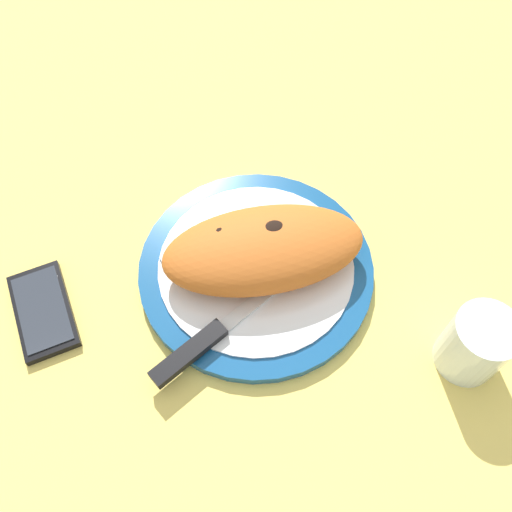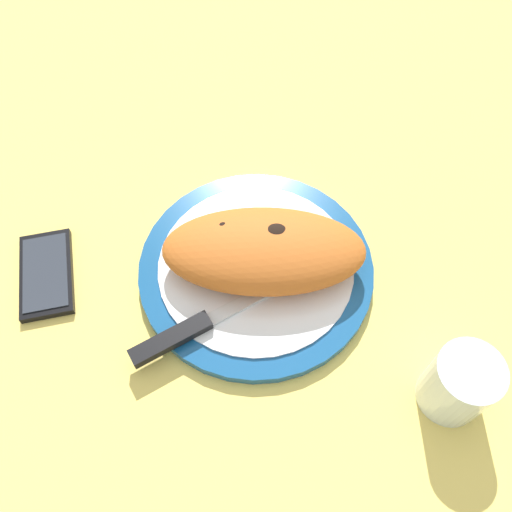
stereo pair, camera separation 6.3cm
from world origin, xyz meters
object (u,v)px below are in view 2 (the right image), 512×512
calzone (263,248)px  knife (195,327)px  water_glass (457,386)px  fork (216,233)px  smartphone (46,274)px  plate (256,268)px

calzone → knife: (9.12, 7.38, -2.49)cm
calzone → knife: 11.99cm
knife → water_glass: size_ratio=2.55×
fork → smartphone: fork is taller
calzone → water_glass: (-16.81, 19.09, -1.13)cm
smartphone → plate: bearing=171.5°
calzone → water_glass: 25.46cm
plate → water_glass: (-17.74, 18.76, 2.77)cm
plate → calzone: bearing=-160.5°
fork → knife: size_ratio=0.75×
calzone → smartphone: calzone is taller
plate → calzone: (-0.94, -0.33, 3.90)cm
knife → water_glass: (-25.93, 11.71, 1.36)cm
smartphone → water_glass: water_glass is taller
plate → knife: 10.89cm
fork → water_glass: size_ratio=1.92×
fork → knife: knife is taller
plate → calzone: 4.03cm
fork → smartphone: bearing=3.8°
calzone → fork: calzone is taller
plate → smartphone: (25.25, -3.76, -0.27)cm
smartphone → fork: bearing=-176.2°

